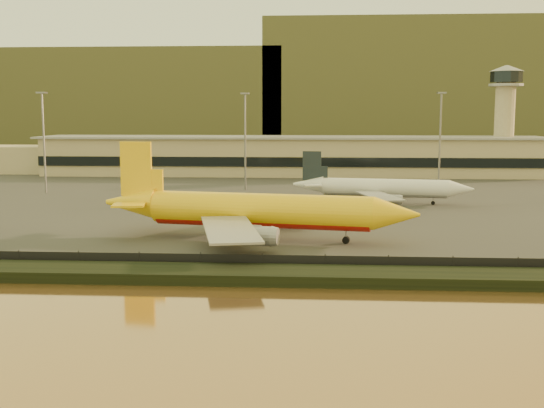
{
  "coord_description": "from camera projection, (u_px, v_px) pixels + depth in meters",
  "views": [
    {
      "loc": [
        8.88,
        -98.04,
        20.36
      ],
      "look_at": [
        1.57,
        12.0,
        5.6
      ],
      "focal_mm": 45.0,
      "sensor_mm": 36.0,
      "label": 1
    }
  ],
  "objects": [
    {
      "name": "perimeter_fence",
      "position": [
        247.0,
        263.0,
        87.22
      ],
      "size": [
        300.0,
        0.05,
        2.2
      ],
      "primitive_type": "cube",
      "color": "black",
      "rests_on": "tarmac"
    },
    {
      "name": "distant_hills",
      "position": [
        271.0,
        96.0,
        433.7
      ],
      "size": [
        470.0,
        160.0,
        70.0
      ],
      "color": "brown",
      "rests_on": "ground"
    },
    {
      "name": "gse_vehicle_white",
      "position": [
        206.0,
        209.0,
        137.62
      ],
      "size": [
        4.13,
        1.99,
        1.83
      ],
      "primitive_type": "cube",
      "rotation": [
        0.0,
        0.0,
        -0.04
      ],
      "color": "white",
      "rests_on": "tarmac"
    },
    {
      "name": "white_narrowbody_jet",
      "position": [
        382.0,
        188.0,
        152.52
      ],
      "size": [
        40.18,
        38.88,
        11.55
      ],
      "rotation": [
        0.0,
        0.0,
        -0.14
      ],
      "color": "white",
      "rests_on": "tarmac"
    },
    {
      "name": "embankment",
      "position": [
        244.0,
        275.0,
        83.34
      ],
      "size": [
        320.0,
        7.0,
        1.4
      ],
      "primitive_type": "cube",
      "color": "black",
      "rests_on": "ground"
    },
    {
      "name": "terminal_building",
      "position": [
        246.0,
        156.0,
        224.54
      ],
      "size": [
        202.0,
        25.0,
        12.6
      ],
      "color": "tan",
      "rests_on": "tarmac"
    },
    {
      "name": "ground",
      "position": [
        256.0,
        252.0,
        100.24
      ],
      "size": [
        900.0,
        900.0,
        0.0
      ],
      "primitive_type": "plane",
      "color": "black",
      "rests_on": "ground"
    },
    {
      "name": "apron_light_masts",
      "position": [
        342.0,
        132.0,
        171.35
      ],
      "size": [
        152.2,
        12.2,
        25.4
      ],
      "color": "slate",
      "rests_on": "tarmac"
    },
    {
      "name": "gse_vehicle_yellow",
      "position": [
        273.0,
        219.0,
        124.67
      ],
      "size": [
        3.92,
        2.22,
        1.67
      ],
      "primitive_type": "cube",
      "rotation": [
        0.0,
        0.0,
        0.16
      ],
      "color": "yellow",
      "rests_on": "tarmac"
    },
    {
      "name": "dhl_cargo_jet",
      "position": [
        255.0,
        211.0,
        108.73
      ],
      "size": [
        51.79,
        50.11,
        15.5
      ],
      "rotation": [
        0.0,
        0.0,
        -0.17
      ],
      "color": "yellow",
      "rests_on": "tarmac"
    },
    {
      "name": "control_tower",
      "position": [
        505.0,
        109.0,
        222.33
      ],
      "size": [
        11.2,
        11.2,
        35.5
      ],
      "color": "tan",
      "rests_on": "tarmac"
    },
    {
      "name": "tarmac",
      "position": [
        286.0,
        185.0,
        194.19
      ],
      "size": [
        320.0,
        220.0,
        0.2
      ],
      "primitive_type": "cube",
      "color": "#2D2D2D",
      "rests_on": "ground"
    }
  ]
}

